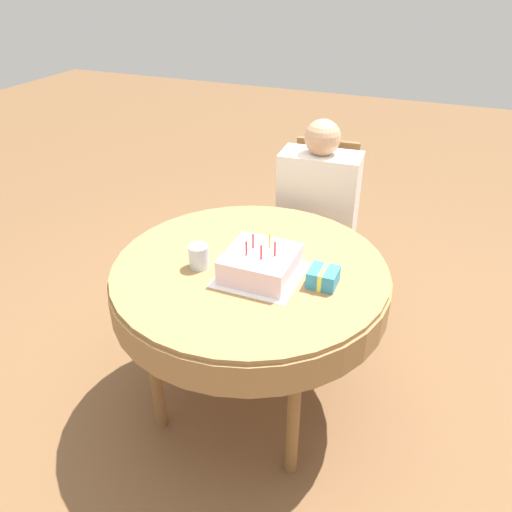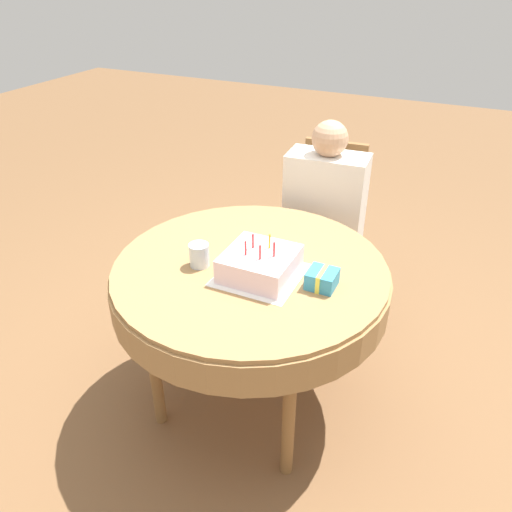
# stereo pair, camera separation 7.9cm
# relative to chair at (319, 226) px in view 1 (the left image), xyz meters

# --- Properties ---
(ground_plane) EXTENTS (12.00, 12.00, 0.00)m
(ground_plane) POSITION_rel_chair_xyz_m (-0.06, -0.85, -0.51)
(ground_plane) COLOR brown
(dining_table) EXTENTS (1.12, 1.12, 0.73)m
(dining_table) POSITION_rel_chair_xyz_m (-0.06, -0.85, 0.13)
(dining_table) COLOR #9E7547
(dining_table) RESTS_ON ground_plane
(chair) EXTENTS (0.39, 0.39, 0.97)m
(chair) POSITION_rel_chair_xyz_m (0.00, 0.00, 0.00)
(chair) COLOR brown
(chair) RESTS_ON ground_plane
(person) EXTENTS (0.42, 0.32, 1.12)m
(person) POSITION_rel_chair_xyz_m (0.01, -0.09, 0.16)
(person) COLOR tan
(person) RESTS_ON ground_plane
(napkin) EXTENTS (0.31, 0.31, 0.00)m
(napkin) POSITION_rel_chair_xyz_m (0.01, -0.89, 0.22)
(napkin) COLOR white
(napkin) RESTS_ON dining_table
(birthday_cake) EXTENTS (0.26, 0.26, 0.16)m
(birthday_cake) POSITION_rel_chair_xyz_m (0.01, -0.89, 0.27)
(birthday_cake) COLOR silver
(birthday_cake) RESTS_ON dining_table
(drinking_glass) EXTENTS (0.08, 0.08, 0.09)m
(drinking_glass) POSITION_rel_chair_xyz_m (-0.24, -0.93, 0.27)
(drinking_glass) COLOR silver
(drinking_glass) RESTS_ON dining_table
(gift_box) EXTENTS (0.11, 0.11, 0.07)m
(gift_box) POSITION_rel_chair_xyz_m (0.25, -0.87, 0.26)
(gift_box) COLOR teal
(gift_box) RESTS_ON dining_table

